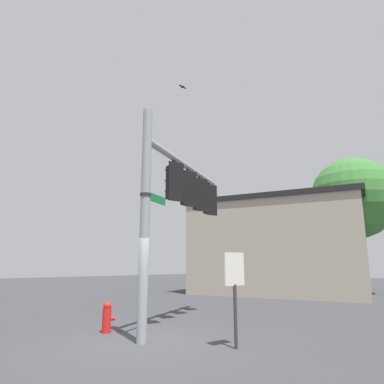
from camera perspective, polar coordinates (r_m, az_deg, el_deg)
ground_plane at (r=8.92m, az=-8.55°, el=-23.96°), size 80.00×80.00×0.00m
signal_pole at (r=8.79m, az=-7.95°, el=-4.48°), size 0.25×0.25×6.00m
mast_arm at (r=11.68m, az=-0.80°, el=4.25°), size 4.87×3.09×0.19m
traffic_light_nearest_pole at (r=10.50m, az=-3.27°, el=1.62°), size 0.54×0.49×1.31m
traffic_light_mid_inner at (r=11.50m, az=-0.88°, el=0.42°), size 0.54×0.49×1.31m
traffic_light_mid_outer at (r=12.52m, az=1.12°, el=-0.59°), size 0.54×0.49×1.31m
traffic_light_arm_end at (r=13.55m, az=2.81°, el=-1.44°), size 0.54×0.49×1.31m
street_name_sign at (r=9.16m, az=-6.85°, el=-0.84°), size 1.12×0.76×0.22m
bird_flying at (r=14.77m, az=-1.60°, el=17.31°), size 0.37×0.21×0.07m
storefront_building at (r=22.04m, az=14.19°, el=-8.79°), size 10.06×11.85×5.81m
tree_by_storefront at (r=23.68m, az=25.55°, el=-0.96°), size 5.12×5.12×8.46m
fire_hydrant at (r=10.26m, az=-14.15°, el=-19.77°), size 0.35×0.24×0.82m
historical_marker at (r=8.20m, az=7.20°, el=-15.16°), size 0.60×0.08×2.13m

